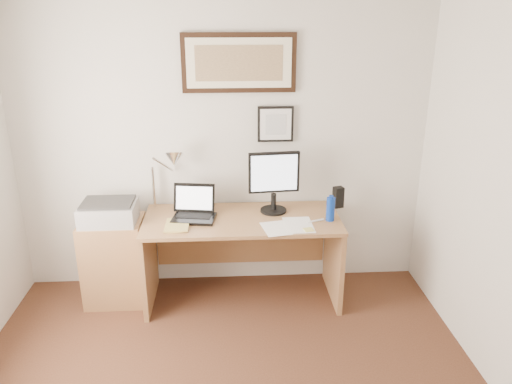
{
  "coord_description": "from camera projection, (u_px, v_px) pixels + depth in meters",
  "views": [
    {
      "loc": [
        0.04,
        -2.12,
        2.36
      ],
      "look_at": [
        0.25,
        1.43,
        1.05
      ],
      "focal_mm": 35.0,
      "sensor_mm": 36.0,
      "label": 1
    }
  ],
  "objects": [
    {
      "name": "sticky_pad",
      "position": [
        309.0,
        230.0,
        3.84
      ],
      "size": [
        0.08,
        0.08,
        0.01
      ],
      "primitive_type": "cube",
      "rotation": [
        0.0,
        0.0,
        0.22
      ],
      "color": "#DBD267",
      "rests_on": "desk"
    },
    {
      "name": "marker_pen",
      "position": [
        316.0,
        221.0,
        4.0
      ],
      "size": [
        0.14,
        0.06,
        0.02
      ],
      "primitive_type": "cylinder",
      "rotation": [
        0.0,
        1.57,
        0.35
      ],
      "color": "white",
      "rests_on": "desk"
    },
    {
      "name": "bottle_cap",
      "position": [
        331.0,
        197.0,
        3.96
      ],
      "size": [
        0.03,
        0.03,
        0.02
      ],
      "primitive_type": "cylinder",
      "color": "#0B3099",
      "rests_on": "water_bottle"
    },
    {
      "name": "water_bottle",
      "position": [
        330.0,
        209.0,
        3.99
      ],
      "size": [
        0.07,
        0.07,
        0.19
      ],
      "primitive_type": "cylinder",
      "color": "#0B3099",
      "rests_on": "desk"
    },
    {
      "name": "lcd_monitor",
      "position": [
        274.0,
        179.0,
        4.1
      ],
      "size": [
        0.42,
        0.22,
        0.52
      ],
      "color": "black",
      "rests_on": "desk"
    },
    {
      "name": "wall_back",
      "position": [
        222.0,
        147.0,
        4.24
      ],
      "size": [
        3.5,
        0.02,
        2.5
      ],
      "primitive_type": "cube",
      "color": "silver",
      "rests_on": "ground"
    },
    {
      "name": "picture_small",
      "position": [
        276.0,
        124.0,
        4.17
      ],
      "size": [
        0.3,
        0.03,
        0.3
      ],
      "color": "black",
      "rests_on": "wall_back"
    },
    {
      "name": "picture_large",
      "position": [
        239.0,
        63.0,
        3.98
      ],
      "size": [
        0.92,
        0.04,
        0.47
      ],
      "color": "black",
      "rests_on": "wall_back"
    },
    {
      "name": "book",
      "position": [
        165.0,
        226.0,
        3.9
      ],
      "size": [
        0.19,
        0.26,
        0.02
      ],
      "primitive_type": "imported",
      "rotation": [
        0.0,
        0.0,
        -0.01
      ],
      "color": "tan",
      "rests_on": "desk"
    },
    {
      "name": "paper_sheet_b",
      "position": [
        298.0,
        225.0,
        3.93
      ],
      "size": [
        0.23,
        0.32,
        0.0
      ],
      "primitive_type": "cube",
      "rotation": [
        0.0,
        0.0,
        0.02
      ],
      "color": "white",
      "rests_on": "desk"
    },
    {
      "name": "side_cabinet",
      "position": [
        115.0,
        261.0,
        4.19
      ],
      "size": [
        0.5,
        0.4,
        0.73
      ],
      "primitive_type": "cube",
      "color": "olive",
      "rests_on": "floor"
    },
    {
      "name": "laptop",
      "position": [
        194.0,
        211.0,
        4.06
      ],
      "size": [
        0.37,
        0.34,
        0.26
      ],
      "color": "black",
      "rests_on": "desk"
    },
    {
      "name": "speaker",
      "position": [
        338.0,
        197.0,
        4.27
      ],
      "size": [
        0.1,
        0.09,
        0.18
      ],
      "primitive_type": "cube",
      "rotation": [
        0.0,
        0.0,
        0.3
      ],
      "color": "black",
      "rests_on": "desk"
    },
    {
      "name": "desk_lamp",
      "position": [
        172.0,
        162.0,
        4.06
      ],
      "size": [
        0.29,
        0.27,
        0.53
      ],
      "color": "silver",
      "rests_on": "desk"
    },
    {
      "name": "desk",
      "position": [
        242.0,
        240.0,
        4.23
      ],
      "size": [
        1.6,
        0.7,
        0.75
      ],
      "color": "olive",
      "rests_on": "floor"
    },
    {
      "name": "paper_sheet_a",
      "position": [
        276.0,
        228.0,
        3.88
      ],
      "size": [
        0.24,
        0.31,
        0.0
      ],
      "primitive_type": "cube",
      "rotation": [
        0.0,
        0.0,
        0.19
      ],
      "color": "white",
      "rests_on": "desk"
    },
    {
      "name": "printer",
      "position": [
        109.0,
        212.0,
        4.02
      ],
      "size": [
        0.44,
        0.34,
        0.18
      ],
      "color": "#9F9FA1",
      "rests_on": "side_cabinet"
    }
  ]
}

